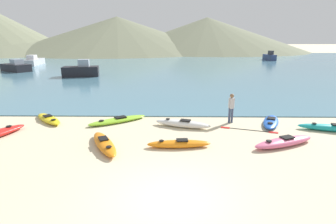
# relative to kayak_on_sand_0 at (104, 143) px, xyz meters

# --- Properties ---
(ground_plane) EXTENTS (400.00, 400.00, 0.00)m
(ground_plane) POSITION_rel_kayak_on_sand_0_xyz_m (2.85, -3.71, -0.16)
(ground_plane) COLOR beige
(bay_water) EXTENTS (160.00, 70.00, 0.06)m
(bay_water) POSITION_rel_kayak_on_sand_0_xyz_m (2.85, 39.49, -0.13)
(bay_water) COLOR teal
(bay_water) RESTS_ON ground_plane
(far_hill_midright) EXTENTS (73.23, 73.23, 11.67)m
(far_hill_midright) POSITION_rel_kayak_on_sand_0_xyz_m (-16.20, 84.71, 5.67)
(far_hill_midright) COLOR #6B7056
(far_hill_midright) RESTS_ON ground_plane
(far_hill_right) EXTENTS (69.06, 69.06, 11.64)m
(far_hill_right) POSITION_rel_kayak_on_sand_0_xyz_m (15.41, 88.39, 5.66)
(far_hill_right) COLOR #6B7056
(far_hill_right) RESTS_ON ground_plane
(kayak_on_sand_0) EXTENTS (1.94, 2.94, 0.37)m
(kayak_on_sand_0) POSITION_rel_kayak_on_sand_0_xyz_m (0.00, 0.00, 0.00)
(kayak_on_sand_0) COLOR orange
(kayak_on_sand_0) RESTS_ON ground_plane
(kayak_on_sand_1) EXTENTS (1.73, 2.69, 0.33)m
(kayak_on_sand_1) POSITION_rel_kayak_on_sand_0_xyz_m (8.26, 3.23, -0.02)
(kayak_on_sand_1) COLOR blue
(kayak_on_sand_1) RESTS_ON ground_plane
(kayak_on_sand_2) EXTENTS (3.01, 1.48, 0.41)m
(kayak_on_sand_2) POSITION_rel_kayak_on_sand_0_xyz_m (3.45, 2.67, 0.02)
(kayak_on_sand_2) COLOR white
(kayak_on_sand_2) RESTS_ON ground_plane
(kayak_on_sand_3) EXTENTS (3.19, 2.44, 0.29)m
(kayak_on_sand_3) POSITION_rel_kayak_on_sand_0_xyz_m (-0.11, 3.43, -0.04)
(kayak_on_sand_3) COLOR #8CCC2D
(kayak_on_sand_3) RESTS_ON ground_plane
(kayak_on_sand_4) EXTENTS (3.42, 1.38, 0.38)m
(kayak_on_sand_4) POSITION_rel_kayak_on_sand_0_xyz_m (11.02, 2.15, 0.01)
(kayak_on_sand_4) COLOR teal
(kayak_on_sand_4) RESTS_ON ground_plane
(kayak_on_sand_5) EXTENTS (2.44, 2.52, 0.31)m
(kayak_on_sand_5) POSITION_rel_kayak_on_sand_0_xyz_m (-4.04, 3.58, -0.03)
(kayak_on_sand_5) COLOR yellow
(kayak_on_sand_5) RESTS_ON ground_plane
(kayak_on_sand_7) EXTENTS (3.12, 1.86, 0.39)m
(kayak_on_sand_7) POSITION_rel_kayak_on_sand_0_xyz_m (7.75, 0.27, 0.01)
(kayak_on_sand_7) COLOR #E5668C
(kayak_on_sand_7) RESTS_ON ground_plane
(kayak_on_sand_8) EXTENTS (2.75, 0.76, 0.35)m
(kayak_on_sand_8) POSITION_rel_kayak_on_sand_0_xyz_m (3.20, 0.04, -0.01)
(kayak_on_sand_8) COLOR orange
(kayak_on_sand_8) RESTS_ON ground_plane
(person_near_waterline) EXTENTS (0.33, 0.25, 1.63)m
(person_near_waterline) POSITION_rel_kayak_on_sand_0_xyz_m (6.12, 3.46, 0.77)
(person_near_waterline) COLOR #384260
(person_near_waterline) RESTS_ON ground_plane
(moored_boat_0) EXTENTS (4.92, 4.20, 1.69)m
(moored_boat_0) POSITION_rel_kayak_on_sand_0_xyz_m (-18.74, 25.88, 0.49)
(moored_boat_0) COLOR black
(moored_boat_0) RESTS_ON bay_water
(moored_boat_1) EXTENTS (4.40, 2.68, 2.00)m
(moored_boat_1) POSITION_rel_kayak_on_sand_0_xyz_m (-8.00, 21.01, 0.60)
(moored_boat_1) COLOR black
(moored_boat_1) RESTS_ON bay_water
(moored_boat_2) EXTENTS (2.71, 5.86, 1.70)m
(moored_boat_2) POSITION_rel_kayak_on_sand_0_xyz_m (-20.84, 34.76, 0.49)
(moored_boat_2) COLOR #B2B2B7
(moored_boat_2) RESTS_ON bay_water
(moored_boat_4) EXTENTS (1.75, 3.78, 1.96)m
(moored_boat_4) POSITION_rel_kayak_on_sand_0_xyz_m (23.17, 45.39, 0.59)
(moored_boat_4) COLOR navy
(moored_boat_4) RESTS_ON bay_water
(loose_paddle) EXTENTS (2.71, 1.00, 0.03)m
(loose_paddle) POSITION_rel_kayak_on_sand_0_xyz_m (6.79, 2.23, -0.15)
(loose_paddle) COLOR black
(loose_paddle) RESTS_ON ground_plane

